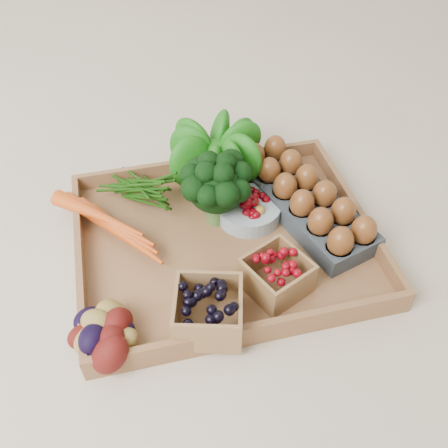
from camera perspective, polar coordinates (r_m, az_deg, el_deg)
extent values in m
plane|color=beige|center=(0.97, 0.00, -2.49)|extent=(4.00, 4.00, 0.00)
cube|color=#8E613B|center=(0.97, 0.00, -2.19)|extent=(0.55, 0.45, 0.01)
sphere|color=#11560D|center=(1.06, -0.84, 8.58)|extent=(0.14, 0.14, 0.14)
cylinder|color=#8C9EA5|center=(1.00, 2.85, 1.60)|extent=(0.13, 0.13, 0.03)
cube|color=#353C44|center=(1.02, 8.96, 2.35)|extent=(0.21, 0.36, 0.04)
cube|color=black|center=(0.81, -1.81, -9.92)|extent=(0.13, 0.13, 0.07)
cube|color=maroon|center=(0.87, 6.02, -5.84)|extent=(0.13, 0.13, 0.07)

